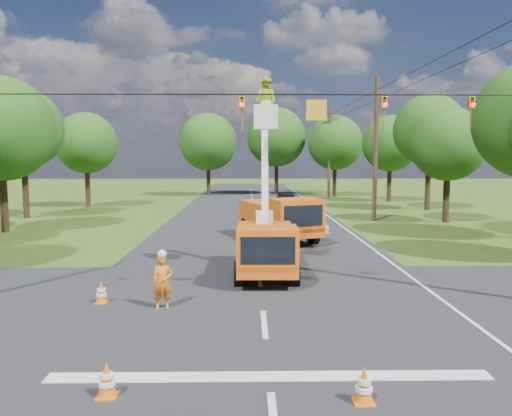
{
  "coord_description": "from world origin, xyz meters",
  "views": [
    {
      "loc": [
        -0.43,
        -12.88,
        4.48
      ],
      "look_at": [
        -0.13,
        5.38,
        2.6
      ],
      "focal_mm": 35.0,
      "sensor_mm": 36.0,
      "label": 1
    }
  ],
  "objects_px": {
    "traffic_cone_3": "(101,292)",
    "tree_far_c": "(335,143)",
    "traffic_cone_1": "(364,385)",
    "tree_left_e": "(23,129)",
    "traffic_cone_0": "(107,380)",
    "tree_right_e": "(390,143)",
    "tree_far_b": "(277,137)",
    "traffic_cone_6": "(326,228)",
    "tree_left_d": "(0,129)",
    "traffic_cone_2": "(263,251)",
    "tree_right_c": "(448,144)",
    "distant_car": "(286,200)",
    "tree_far_a": "(208,142)",
    "ground_worker": "(163,282)",
    "bucket_truck": "(266,233)",
    "tree_left_f": "(86,143)",
    "second_truck": "(280,217)",
    "pole_right_mid": "(376,148)",
    "tree_right_d": "(430,130)",
    "pole_right_far": "(329,151)"
  },
  "relations": [
    {
      "from": "traffic_cone_3",
      "to": "tree_far_c",
      "type": "height_order",
      "value": "tree_far_c"
    },
    {
      "from": "traffic_cone_1",
      "to": "tree_left_e",
      "type": "height_order",
      "value": "tree_left_e"
    },
    {
      "from": "traffic_cone_0",
      "to": "tree_right_e",
      "type": "distance_m",
      "value": 44.63
    },
    {
      "from": "tree_far_b",
      "to": "traffic_cone_6",
      "type": "bearing_deg",
      "value": -87.93
    },
    {
      "from": "tree_left_d",
      "to": "tree_far_b",
      "type": "xyz_separation_m",
      "value": [
        18.0,
        30.0,
        0.68
      ]
    },
    {
      "from": "traffic_cone_2",
      "to": "tree_far_b",
      "type": "bearing_deg",
      "value": 85.84
    },
    {
      "from": "traffic_cone_3",
      "to": "tree_right_c",
      "type": "relative_size",
      "value": 0.09
    },
    {
      "from": "tree_left_e",
      "to": "distant_car",
      "type": "bearing_deg",
      "value": 15.66
    },
    {
      "from": "distant_car",
      "to": "tree_far_b",
      "type": "bearing_deg",
      "value": 89.74
    },
    {
      "from": "tree_far_a",
      "to": "distant_car",
      "type": "bearing_deg",
      "value": -63.07
    },
    {
      "from": "ground_worker",
      "to": "tree_left_d",
      "type": "xyz_separation_m",
      "value": [
        -12.06,
        15.5,
        5.31
      ]
    },
    {
      "from": "bucket_truck",
      "to": "tree_left_d",
      "type": "height_order",
      "value": "tree_left_d"
    },
    {
      "from": "bucket_truck",
      "to": "traffic_cone_1",
      "type": "height_order",
      "value": "bucket_truck"
    },
    {
      "from": "tree_far_c",
      "to": "distant_car",
      "type": "bearing_deg",
      "value": -114.6
    },
    {
      "from": "tree_left_f",
      "to": "tree_far_c",
      "type": "relative_size",
      "value": 0.92
    },
    {
      "from": "tree_left_d",
      "to": "tree_far_c",
      "type": "distance_m",
      "value": 36.46
    },
    {
      "from": "second_truck",
      "to": "tree_left_e",
      "type": "distance_m",
      "value": 21.49
    },
    {
      "from": "tree_far_c",
      "to": "tree_far_a",
      "type": "bearing_deg",
      "value": 176.05
    },
    {
      "from": "tree_left_e",
      "to": "tree_right_e",
      "type": "distance_m",
      "value": 33.25
    },
    {
      "from": "traffic_cone_2",
      "to": "tree_right_e",
      "type": "xyz_separation_m",
      "value": [
        13.59,
        28.36,
        5.45
      ]
    },
    {
      "from": "traffic_cone_3",
      "to": "pole_right_mid",
      "type": "xyz_separation_m",
      "value": [
        13.4,
        19.95,
        4.75
      ]
    },
    {
      "from": "pole_right_mid",
      "to": "tree_right_d",
      "type": "bearing_deg",
      "value": 48.01
    },
    {
      "from": "pole_right_mid",
      "to": "tree_left_f",
      "type": "xyz_separation_m",
      "value": [
        -23.3,
        10.0,
        0.58
      ]
    },
    {
      "from": "tree_left_d",
      "to": "tree_right_e",
      "type": "bearing_deg",
      "value": 34.78
    },
    {
      "from": "traffic_cone_1",
      "to": "pole_right_mid",
      "type": "distance_m",
      "value": 27.55
    },
    {
      "from": "traffic_cone_2",
      "to": "pole_right_mid",
      "type": "xyz_separation_m",
      "value": [
        8.29,
        13.36,
        4.75
      ]
    },
    {
      "from": "second_truck",
      "to": "traffic_cone_0",
      "type": "distance_m",
      "value": 18.13
    },
    {
      "from": "tree_far_a",
      "to": "tree_far_c",
      "type": "height_order",
      "value": "tree_far_a"
    },
    {
      "from": "bucket_truck",
      "to": "tree_right_e",
      "type": "distance_m",
      "value": 34.33
    },
    {
      "from": "tree_right_e",
      "to": "tree_far_b",
      "type": "distance_m",
      "value": 14.75
    },
    {
      "from": "second_truck",
      "to": "tree_far_c",
      "type": "bearing_deg",
      "value": 55.72
    },
    {
      "from": "distant_car",
      "to": "tree_right_e",
      "type": "bearing_deg",
      "value": 34.58
    },
    {
      "from": "traffic_cone_0",
      "to": "traffic_cone_6",
      "type": "distance_m",
      "value": 20.99
    },
    {
      "from": "second_truck",
      "to": "traffic_cone_6",
      "type": "relative_size",
      "value": 9.63
    },
    {
      "from": "ground_worker",
      "to": "traffic_cone_6",
      "type": "relative_size",
      "value": 2.29
    },
    {
      "from": "traffic_cone_3",
      "to": "tree_far_a",
      "type": "relative_size",
      "value": 0.07
    },
    {
      "from": "distant_car",
      "to": "traffic_cone_1",
      "type": "distance_m",
      "value": 33.8
    },
    {
      "from": "pole_right_far",
      "to": "tree_right_c",
      "type": "height_order",
      "value": "pole_right_far"
    },
    {
      "from": "traffic_cone_2",
      "to": "tree_right_e",
      "type": "relative_size",
      "value": 0.08
    },
    {
      "from": "tree_left_e",
      "to": "tree_left_f",
      "type": "bearing_deg",
      "value": 75.96
    },
    {
      "from": "tree_left_e",
      "to": "tree_right_d",
      "type": "height_order",
      "value": "tree_right_d"
    },
    {
      "from": "traffic_cone_6",
      "to": "traffic_cone_0",
      "type": "bearing_deg",
      "value": -110.01
    },
    {
      "from": "traffic_cone_1",
      "to": "tree_right_d",
      "type": "relative_size",
      "value": 0.07
    },
    {
      "from": "traffic_cone_6",
      "to": "tree_far_c",
      "type": "relative_size",
      "value": 0.08
    },
    {
      "from": "distant_car",
      "to": "pole_right_mid",
      "type": "distance_m",
      "value": 10.34
    },
    {
      "from": "bucket_truck",
      "to": "traffic_cone_0",
      "type": "relative_size",
      "value": 10.48
    },
    {
      "from": "distant_car",
      "to": "tree_right_c",
      "type": "height_order",
      "value": "tree_right_c"
    },
    {
      "from": "ground_worker",
      "to": "tree_left_d",
      "type": "bearing_deg",
      "value": 113.76
    },
    {
      "from": "tree_left_d",
      "to": "tree_right_c",
      "type": "distance_m",
      "value": 28.49
    },
    {
      "from": "tree_left_f",
      "to": "traffic_cone_0",
      "type": "bearing_deg",
      "value": -71.91
    }
  ]
}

